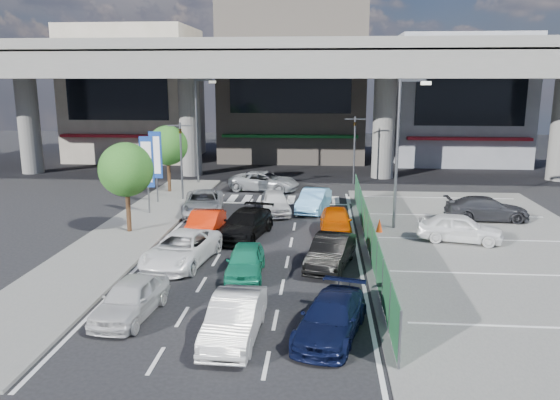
# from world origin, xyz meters

# --- Properties ---
(ground) EXTENTS (120.00, 120.00, 0.00)m
(ground) POSITION_xyz_m (0.00, 0.00, 0.00)
(ground) COLOR black
(ground) RESTS_ON ground
(parking_lot) EXTENTS (12.00, 28.00, 0.06)m
(parking_lot) POSITION_xyz_m (11.00, 2.00, 0.03)
(parking_lot) COLOR #5B5B58
(parking_lot) RESTS_ON ground
(sidewalk_left) EXTENTS (4.00, 30.00, 0.12)m
(sidewalk_left) POSITION_xyz_m (-7.00, 4.00, 0.06)
(sidewalk_left) COLOR #5B5B58
(sidewalk_left) RESTS_ON ground
(fence_run) EXTENTS (0.16, 22.00, 1.80)m
(fence_run) POSITION_xyz_m (5.30, 1.00, 0.90)
(fence_run) COLOR #1D552F
(fence_run) RESTS_ON ground
(expressway) EXTENTS (64.00, 14.00, 10.75)m
(expressway) POSITION_xyz_m (0.00, 22.00, 8.76)
(expressway) COLOR #63635F
(expressway) RESTS_ON ground
(building_west) EXTENTS (12.00, 10.90, 13.00)m
(building_west) POSITION_xyz_m (-16.00, 31.97, 6.49)
(building_west) COLOR gray
(building_west) RESTS_ON ground
(building_center) EXTENTS (14.00, 10.90, 15.00)m
(building_center) POSITION_xyz_m (0.00, 32.97, 7.49)
(building_center) COLOR gray
(building_center) RESTS_ON ground
(building_east) EXTENTS (12.00, 10.90, 12.00)m
(building_east) POSITION_xyz_m (16.00, 31.97, 5.99)
(building_east) COLOR gray
(building_east) RESTS_ON ground
(traffic_light_left) EXTENTS (1.60, 1.24, 5.20)m
(traffic_light_left) POSITION_xyz_m (-6.20, 12.00, 3.94)
(traffic_light_left) COLOR #595B60
(traffic_light_left) RESTS_ON ground
(traffic_light_right) EXTENTS (1.60, 1.24, 5.20)m
(traffic_light_right) POSITION_xyz_m (5.50, 19.00, 3.94)
(traffic_light_right) COLOR #595B60
(traffic_light_right) RESTS_ON ground
(street_lamp_right) EXTENTS (1.65, 0.22, 8.00)m
(street_lamp_right) POSITION_xyz_m (7.17, 6.00, 4.77)
(street_lamp_right) COLOR #595B60
(street_lamp_right) RESTS_ON ground
(street_lamp_left) EXTENTS (1.65, 0.22, 8.00)m
(street_lamp_left) POSITION_xyz_m (-6.33, 18.00, 4.77)
(street_lamp_left) COLOR #595B60
(street_lamp_left) RESTS_ON ground
(signboard_near) EXTENTS (0.80, 0.14, 4.70)m
(signboard_near) POSITION_xyz_m (-7.20, 7.99, 3.06)
(signboard_near) COLOR #595B60
(signboard_near) RESTS_ON ground
(signboard_far) EXTENTS (0.80, 0.14, 4.70)m
(signboard_far) POSITION_xyz_m (-7.60, 10.99, 3.06)
(signboard_far) COLOR #595B60
(signboard_far) RESTS_ON ground
(tree_near) EXTENTS (2.80, 2.80, 4.80)m
(tree_near) POSITION_xyz_m (-7.00, 4.00, 3.39)
(tree_near) COLOR #382314
(tree_near) RESTS_ON ground
(tree_far) EXTENTS (2.80, 2.80, 4.80)m
(tree_far) POSITION_xyz_m (-7.80, 14.50, 3.39)
(tree_far) COLOR #382314
(tree_far) RESTS_ON ground
(van_white_back_left) EXTENTS (1.96, 4.05, 1.33)m
(van_white_back_left) POSITION_xyz_m (-3.33, -6.11, 0.67)
(van_white_back_left) COLOR silver
(van_white_back_left) RESTS_ON ground
(hatch_white_back_mid) EXTENTS (1.62, 4.23, 1.38)m
(hatch_white_back_mid) POSITION_xyz_m (0.45, -7.44, 0.69)
(hatch_white_back_mid) COLOR silver
(hatch_white_back_mid) RESTS_ON ground
(minivan_navy_back) EXTENTS (2.74, 4.58, 1.24)m
(minivan_navy_back) POSITION_xyz_m (3.45, -7.02, 0.62)
(minivan_navy_back) COLOR black
(minivan_navy_back) RESTS_ON ground
(sedan_white_mid_left) EXTENTS (3.01, 5.25, 1.38)m
(sedan_white_mid_left) POSITION_xyz_m (-3.00, -0.60, 0.69)
(sedan_white_mid_left) COLOR white
(sedan_white_mid_left) RESTS_ON ground
(taxi_teal_mid) EXTENTS (1.66, 3.75, 1.25)m
(taxi_teal_mid) POSITION_xyz_m (-0.00, -1.84, 0.63)
(taxi_teal_mid) COLOR #17835F
(taxi_teal_mid) RESTS_ON ground
(hatch_black_mid_right) EXTENTS (2.38, 4.41, 1.38)m
(hatch_black_mid_right) POSITION_xyz_m (3.51, -0.51, 0.69)
(hatch_black_mid_right) COLOR black
(hatch_black_mid_right) RESTS_ON ground
(taxi_orange_left) EXTENTS (1.50, 4.20, 1.38)m
(taxi_orange_left) POSITION_xyz_m (-2.82, 3.36, 0.69)
(taxi_orange_left) COLOR red
(taxi_orange_left) RESTS_ON ground
(sedan_black_mid) EXTENTS (2.92, 5.06, 1.38)m
(sedan_black_mid) POSITION_xyz_m (-0.81, 3.76, 0.69)
(sedan_black_mid) COLOR black
(sedan_black_mid) RESTS_ON ground
(taxi_orange_right) EXTENTS (1.65, 4.06, 1.38)m
(taxi_orange_right) POSITION_xyz_m (3.83, 4.74, 0.69)
(taxi_orange_right) COLOR #CA4A00
(taxi_orange_right) RESTS_ON ground
(wagon_silver_front_left) EXTENTS (3.03, 5.26, 1.38)m
(wagon_silver_front_left) POSITION_xyz_m (-4.03, 8.47, 0.69)
(wagon_silver_front_left) COLOR #9EA2A6
(wagon_silver_front_left) RESTS_ON ground
(sedan_white_front_mid) EXTENTS (2.34, 4.28, 1.38)m
(sedan_white_front_mid) POSITION_xyz_m (0.28, 8.92, 0.69)
(sedan_white_front_mid) COLOR silver
(sedan_white_front_mid) RESTS_ON ground
(kei_truck_front_right) EXTENTS (2.25, 4.39, 1.38)m
(kei_truck_front_right) POSITION_xyz_m (2.59, 9.66, 0.69)
(kei_truck_front_right) COLOR #68B0E8
(kei_truck_front_right) RESTS_ON ground
(crossing_wagon_silver) EXTENTS (5.42, 3.28, 1.41)m
(crossing_wagon_silver) POSITION_xyz_m (-1.11, 15.72, 0.70)
(crossing_wagon_silver) COLOR #999DA1
(crossing_wagon_silver) RESTS_ON ground
(parked_sedan_white) EXTENTS (4.36, 2.51, 1.40)m
(parked_sedan_white) POSITION_xyz_m (9.93, 3.64, 0.76)
(parked_sedan_white) COLOR white
(parked_sedan_white) RESTS_ON parking_lot
(parked_sedan_dgrey) EXTENTS (4.65, 1.91, 1.35)m
(parked_sedan_dgrey) POSITION_xyz_m (12.47, 8.06, 0.73)
(parked_sedan_dgrey) COLOR #2B2C30
(parked_sedan_dgrey) RESTS_ON parking_lot
(traffic_cone) EXTENTS (0.48, 0.48, 0.71)m
(traffic_cone) POSITION_xyz_m (6.14, 5.09, 0.41)
(traffic_cone) COLOR #D03D0B
(traffic_cone) RESTS_ON parking_lot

